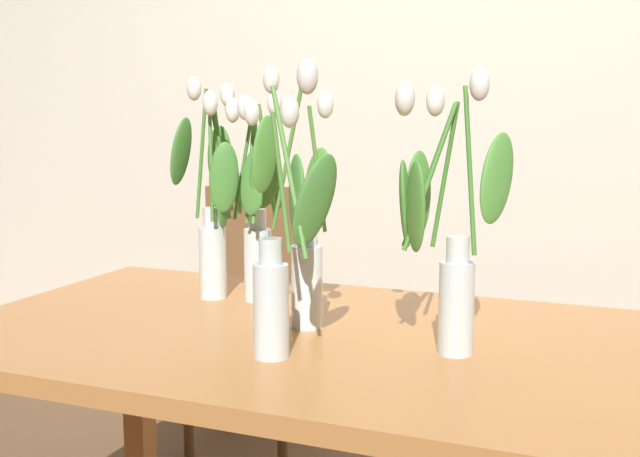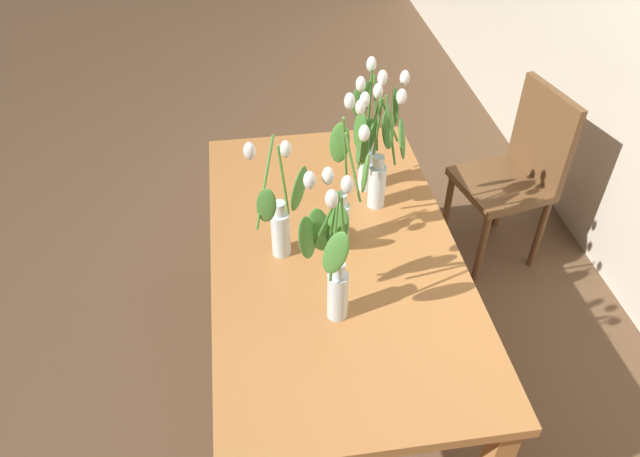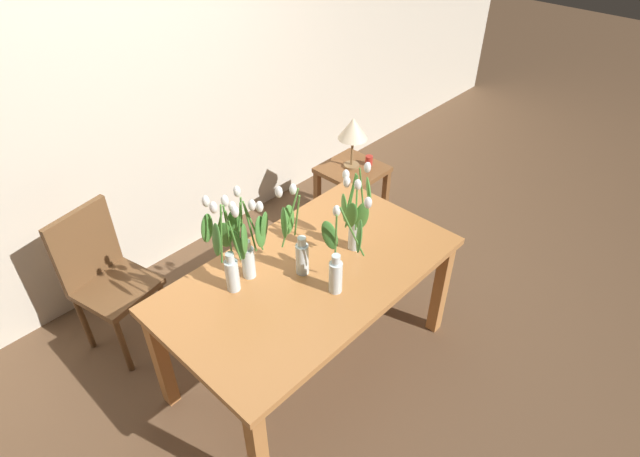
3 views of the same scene
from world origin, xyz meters
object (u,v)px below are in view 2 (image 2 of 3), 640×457
(tulip_vase_0, at_px, (332,261))
(tulip_vase_3, at_px, (280,219))
(tulip_vase_1, at_px, (376,160))
(tulip_vase_4, at_px, (344,201))
(dining_chair, at_px, (518,169))
(dining_table, at_px, (334,268))
(tulip_vase_2, at_px, (372,139))

(tulip_vase_0, height_order, tulip_vase_3, tulip_vase_3)
(tulip_vase_0, bearing_deg, tulip_vase_1, 154.49)
(tulip_vase_4, xyz_separation_m, dining_chair, (-0.63, 0.99, -0.40))
(dining_table, distance_m, tulip_vase_1, 0.43)
(tulip_vase_0, distance_m, tulip_vase_3, 0.31)
(tulip_vase_1, xyz_separation_m, dining_chair, (-0.44, 0.83, -0.43))
(tulip_vase_3, relative_size, dining_chair, 0.59)
(tulip_vase_3, bearing_deg, tulip_vase_2, 132.85)
(tulip_vase_4, bearing_deg, dining_chair, 122.45)
(tulip_vase_1, height_order, tulip_vase_3, tulip_vase_3)
(tulip_vase_3, height_order, dining_chair, tulip_vase_3)
(tulip_vase_1, distance_m, tulip_vase_2, 0.12)
(tulip_vase_2, height_order, dining_chair, tulip_vase_2)
(tulip_vase_3, bearing_deg, tulip_vase_1, 122.48)
(dining_table, xyz_separation_m, tulip_vase_0, (0.29, -0.06, 0.31))
(dining_chair, bearing_deg, tulip_vase_0, -48.43)
(tulip_vase_1, bearing_deg, dining_table, -38.87)
(tulip_vase_4, bearing_deg, dining_table, -39.02)
(tulip_vase_3, height_order, tulip_vase_4, tulip_vase_4)
(dining_chair, bearing_deg, tulip_vase_4, -57.55)
(tulip_vase_2, relative_size, dining_chair, 0.59)
(tulip_vase_4, bearing_deg, tulip_vase_2, 152.47)
(tulip_vase_3, bearing_deg, dining_table, 92.10)
(tulip_vase_2, distance_m, dining_chair, 0.99)
(dining_table, xyz_separation_m, tulip_vase_1, (-0.24, 0.19, 0.31))
(tulip_vase_3, bearing_deg, dining_chair, 119.26)
(dining_table, xyz_separation_m, dining_chair, (-0.68, 1.02, -0.12))
(dining_table, relative_size, tulip_vase_2, 2.89)
(tulip_vase_2, bearing_deg, tulip_vase_4, -27.53)
(tulip_vase_1, relative_size, tulip_vase_4, 0.92)
(dining_chair, bearing_deg, tulip_vase_2, -68.96)
(tulip_vase_2, xyz_separation_m, tulip_vase_4, (0.31, -0.16, -0.04))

